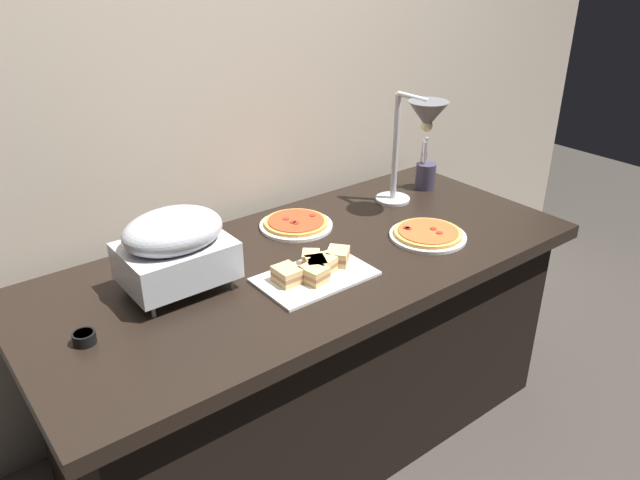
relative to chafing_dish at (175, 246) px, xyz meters
name	(u,v)px	position (x,y,z in m)	size (l,w,h in m)	color
ground_plane	(311,428)	(0.44, -0.08, -0.91)	(8.00, 8.00, 0.00)	#38332D
back_wall	(226,99)	(0.44, 0.42, 0.29)	(4.40, 0.04, 2.40)	#B7A893
buffet_table	(310,348)	(0.44, -0.08, -0.52)	(1.90, 0.84, 0.76)	black
chafing_dish	(175,246)	(0.00, 0.00, 0.00)	(0.32, 0.24, 0.26)	#B7BABF
heat_lamp	(421,125)	(1.01, -0.02, 0.20)	(0.15, 0.30, 0.45)	#B7BABF
pizza_plate_front	(296,224)	(0.54, 0.14, -0.13)	(0.27, 0.27, 0.03)	white
pizza_plate_center	(428,234)	(0.86, -0.22, -0.13)	(0.28, 0.28, 0.03)	white
sandwich_platter	(315,270)	(0.37, -0.20, -0.12)	(0.36, 0.23, 0.06)	white
sauce_cup_near	(84,337)	(-0.33, -0.10, -0.13)	(0.06, 0.06, 0.03)	black
utensil_holder	(425,175)	(1.21, 0.12, -0.09)	(0.08, 0.08, 0.23)	#383347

